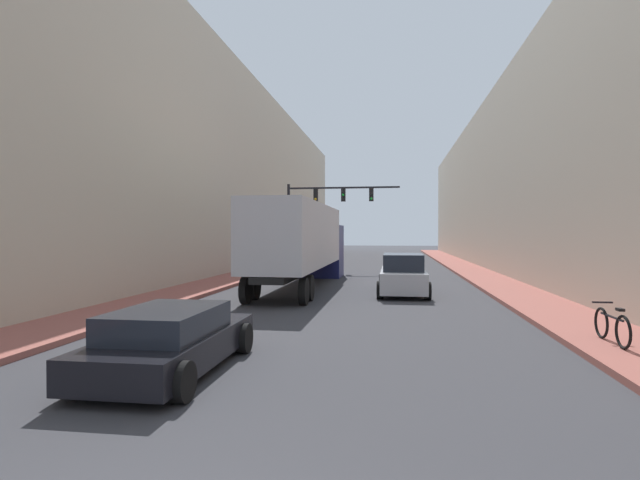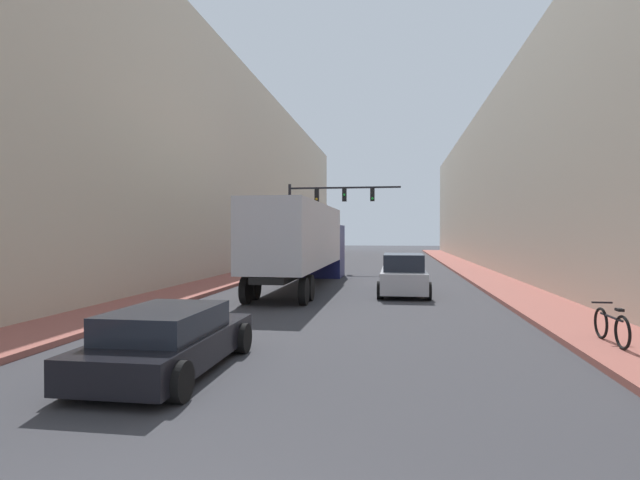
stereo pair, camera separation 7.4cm
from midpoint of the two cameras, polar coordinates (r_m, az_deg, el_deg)
sidewalk_right at (r=33.33m, az=17.38°, el=-3.55°), size 2.46×80.00×0.15m
sidewalk_left at (r=34.10m, az=-6.34°, el=-3.42°), size 2.46×80.00×0.15m
building_right at (r=34.31m, az=24.46°, el=6.43°), size 6.00×80.00×11.98m
building_left at (r=35.60m, az=-13.02°, el=7.86°), size 6.00×80.00×13.93m
semi_truck at (r=23.78m, az=-1.72°, el=-0.09°), size 2.44×14.17×3.85m
sedan_car at (r=9.86m, az=-16.63°, el=-10.92°), size 2.06×4.48×1.21m
suv_car at (r=21.45m, az=9.60°, el=-3.97°), size 2.08×4.95×1.71m
traffic_signal_gantry at (r=35.13m, az=0.15°, el=3.75°), size 7.90×0.35×6.05m
parked_bicycle at (r=12.82m, az=30.48°, el=-8.53°), size 0.44×1.83×0.86m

